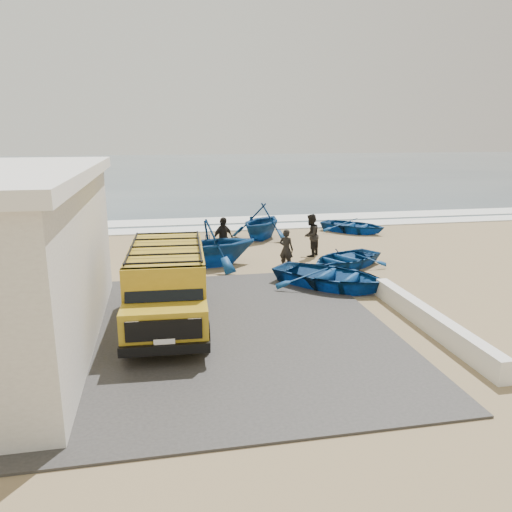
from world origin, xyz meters
TOP-DOWN VIEW (x-y plane):
  - ground at (0.00, 0.00)m, footprint 160.00×160.00m
  - slab at (-2.00, -2.00)m, footprint 12.00×10.00m
  - ocean at (0.00, 56.00)m, footprint 180.00×88.00m
  - surf_line at (0.00, 12.00)m, footprint 180.00×1.60m
  - surf_wash at (0.00, 14.50)m, footprint 180.00×2.20m
  - parapet at (5.00, -3.00)m, footprint 0.35×6.00m
  - van at (-1.72, -1.25)m, footprint 2.24×5.13m
  - boat_near_left at (3.69, 1.03)m, footprint 4.84×4.78m
  - boat_near_right at (5.04, 3.36)m, footprint 4.06×3.71m
  - boat_mid_left at (0.11, 4.56)m, footprint 4.05×3.68m
  - boat_far_left at (2.98, 9.14)m, footprint 4.22×4.33m
  - boat_far_right at (7.96, 9.82)m, footprint 4.08×4.06m
  - fisherman_front at (2.80, 3.58)m, footprint 0.67×0.64m
  - fisherman_middle at (4.30, 5.36)m, footprint 1.07×1.09m
  - fisherman_back at (0.64, 5.43)m, footprint 1.09×0.93m

SIDE VIEW (x-z plane):
  - ground at x=0.00m, z-range 0.00..0.00m
  - ocean at x=0.00m, z-range 0.00..0.01m
  - surf_wash at x=0.00m, z-range 0.00..0.04m
  - slab at x=-2.00m, z-range 0.00..0.05m
  - surf_line at x=0.00m, z-range 0.00..0.06m
  - parapet at x=5.00m, z-range 0.00..0.55m
  - boat_near_right at x=5.04m, z-range 0.00..0.69m
  - boat_far_right at x=7.96m, z-range 0.00..0.70m
  - boat_near_left at x=3.69m, z-range 0.00..0.82m
  - fisherman_front at x=2.80m, z-range 0.00..1.54m
  - boat_far_left at x=2.98m, z-range 0.00..1.73m
  - fisherman_back at x=0.64m, z-range 0.00..1.76m
  - fisherman_middle at x=4.30m, z-range 0.00..1.77m
  - boat_mid_left at x=0.11m, z-range 0.00..1.84m
  - van at x=-1.72m, z-range 0.08..2.24m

